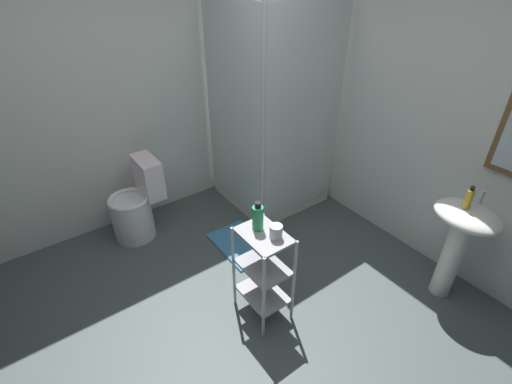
% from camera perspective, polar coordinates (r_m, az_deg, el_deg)
% --- Properties ---
extents(ground_plane, '(4.20, 4.20, 0.02)m').
position_cam_1_polar(ground_plane, '(2.81, -2.77, -21.09)').
color(ground_plane, '#465351').
extents(wall_back, '(4.20, 0.14, 2.50)m').
position_cam_1_polar(wall_back, '(3.22, 25.83, 11.33)').
color(wall_back, silver).
rests_on(wall_back, ground_plane).
extents(wall_left, '(0.10, 4.20, 2.50)m').
position_cam_1_polar(wall_left, '(3.52, -20.81, 14.10)').
color(wall_left, silver).
rests_on(wall_left, ground_plane).
extents(shower_stall, '(0.92, 0.92, 2.00)m').
position_cam_1_polar(shower_stall, '(3.78, 2.08, 4.44)').
color(shower_stall, white).
rests_on(shower_stall, ground_plane).
extents(pedestal_sink, '(0.46, 0.37, 0.81)m').
position_cam_1_polar(pedestal_sink, '(3.03, 29.22, -5.82)').
color(pedestal_sink, white).
rests_on(pedestal_sink, ground_plane).
extents(sink_faucet, '(0.03, 0.03, 0.10)m').
position_cam_1_polar(sink_faucet, '(2.98, 31.73, -0.63)').
color(sink_faucet, silver).
rests_on(sink_faucet, pedestal_sink).
extents(toilet, '(0.37, 0.49, 0.76)m').
position_cam_1_polar(toilet, '(3.56, -18.12, -2.14)').
color(toilet, white).
rests_on(toilet, ground_plane).
extents(storage_cart, '(0.38, 0.28, 0.74)m').
position_cam_1_polar(storage_cart, '(2.60, 1.12, -11.79)').
color(storage_cart, silver).
rests_on(storage_cart, ground_plane).
extents(hand_soap_bottle, '(0.05, 0.05, 0.17)m').
position_cam_1_polar(hand_soap_bottle, '(2.86, 30.22, -0.88)').
color(hand_soap_bottle, gold).
rests_on(hand_soap_bottle, pedestal_sink).
extents(body_wash_bottle_green, '(0.07, 0.07, 0.21)m').
position_cam_1_polar(body_wash_bottle_green, '(2.38, 0.28, -3.98)').
color(body_wash_bottle_green, '#2B9D58').
rests_on(body_wash_bottle_green, storage_cart).
extents(rinse_cup, '(0.08, 0.08, 0.09)m').
position_cam_1_polar(rinse_cup, '(2.35, 3.14, -6.19)').
color(rinse_cup, silver).
rests_on(rinse_cup, storage_cart).
extents(bath_mat, '(0.60, 0.40, 0.02)m').
position_cam_1_polar(bath_mat, '(3.44, -2.39, -8.09)').
color(bath_mat, teal).
rests_on(bath_mat, ground_plane).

